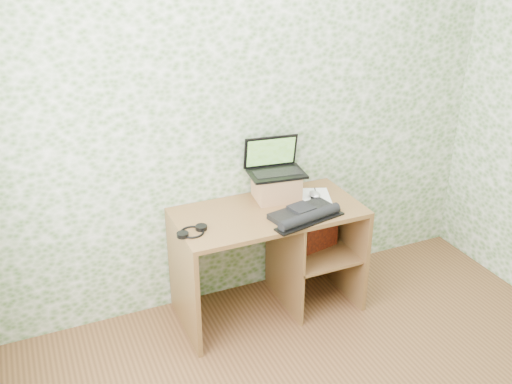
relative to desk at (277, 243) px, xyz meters
name	(u,v)px	position (x,y,z in m)	size (l,w,h in m)	color
wall_back	(249,114)	(-0.08, 0.28, 0.82)	(3.50, 3.50, 0.00)	white
desk	(277,243)	(0.00, 0.00, 0.00)	(1.20, 0.60, 0.75)	brown
riser	(276,187)	(0.04, 0.12, 0.35)	(0.28, 0.24, 0.17)	#916541
laptop	(274,165)	(0.04, 0.15, 0.50)	(0.39, 0.29, 0.24)	black
keyboard	(305,214)	(0.09, -0.21, 0.29)	(0.49, 0.33, 0.07)	black
headphones	(192,232)	(-0.61, -0.11, 0.28)	(0.20, 0.18, 0.02)	black
notepad	(315,197)	(0.28, 0.01, 0.28)	(0.19, 0.27, 0.01)	white
mouse	(315,196)	(0.27, -0.01, 0.30)	(0.06, 0.10, 0.03)	#B1B1B4
pen	(316,192)	(0.32, 0.07, 0.29)	(0.01, 0.01, 0.12)	black
red_box	(319,226)	(0.30, -0.03, 0.07)	(0.27, 0.09, 0.33)	#98250D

